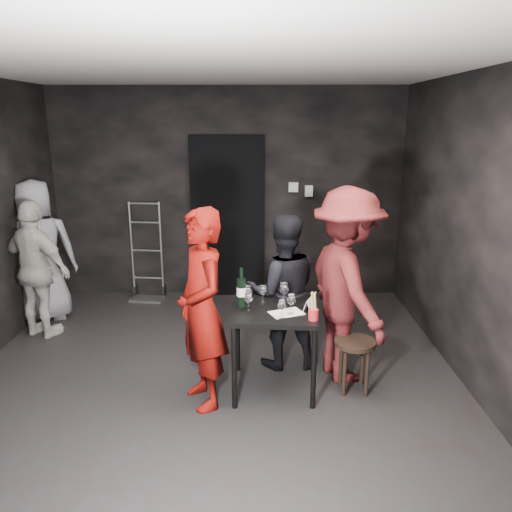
{
  "coord_description": "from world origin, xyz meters",
  "views": [
    {
      "loc": [
        0.42,
        -3.95,
        2.29
      ],
      "look_at": [
        0.39,
        0.25,
        1.14
      ],
      "focal_mm": 35.0,
      "sensor_mm": 36.0,
      "label": 1
    }
  ],
  "objects_px": {
    "bystander_cream": "(37,271)",
    "breadstick_cup": "(314,307)",
    "man_maroon": "(347,270)",
    "bystander_grey": "(38,244)",
    "wine_bottle": "(241,292)",
    "hand_truck": "(148,281)",
    "server_red": "(201,300)",
    "stool": "(355,350)",
    "tasting_table": "(273,319)",
    "woman_black": "(282,294)"
  },
  "relations": [
    {
      "from": "bystander_cream",
      "to": "breadstick_cup",
      "type": "xyz_separation_m",
      "value": [
        2.8,
        -1.35,
        0.12
      ]
    },
    {
      "from": "man_maroon",
      "to": "bystander_grey",
      "type": "bearing_deg",
      "value": 50.27
    },
    {
      "from": "wine_bottle",
      "to": "breadstick_cup",
      "type": "bearing_deg",
      "value": -27.34
    },
    {
      "from": "hand_truck",
      "to": "wine_bottle",
      "type": "height_order",
      "value": "hand_truck"
    },
    {
      "from": "breadstick_cup",
      "to": "server_red",
      "type": "bearing_deg",
      "value": 178.11
    },
    {
      "from": "hand_truck",
      "to": "bystander_cream",
      "type": "relative_size",
      "value": 0.87
    },
    {
      "from": "man_maroon",
      "to": "breadstick_cup",
      "type": "bearing_deg",
      "value": 127.01
    },
    {
      "from": "bystander_grey",
      "to": "wine_bottle",
      "type": "distance_m",
      "value": 2.82
    },
    {
      "from": "stool",
      "to": "bystander_grey",
      "type": "distance_m",
      "value": 3.75
    },
    {
      "from": "server_red",
      "to": "bystander_cream",
      "type": "bearing_deg",
      "value": -151.11
    },
    {
      "from": "bystander_cream",
      "to": "breadstick_cup",
      "type": "height_order",
      "value": "bystander_cream"
    },
    {
      "from": "breadstick_cup",
      "to": "bystander_grey",
      "type": "bearing_deg",
      "value": 148.55
    },
    {
      "from": "bystander_cream",
      "to": "tasting_table",
      "type": "bearing_deg",
      "value": 179.28
    },
    {
      "from": "bystander_cream",
      "to": "breadstick_cup",
      "type": "relative_size",
      "value": 5.95
    },
    {
      "from": "man_maroon",
      "to": "bystander_grey",
      "type": "relative_size",
      "value": 1.12
    },
    {
      "from": "bystander_cream",
      "to": "woman_black",
      "type": "bearing_deg",
      "value": -170.85
    },
    {
      "from": "server_red",
      "to": "woman_black",
      "type": "xyz_separation_m",
      "value": [
        0.68,
        0.68,
        -0.19
      ]
    },
    {
      "from": "tasting_table",
      "to": "man_maroon",
      "type": "xyz_separation_m",
      "value": [
        0.65,
        0.23,
        0.37
      ]
    },
    {
      "from": "hand_truck",
      "to": "bystander_cream",
      "type": "distance_m",
      "value": 1.57
    },
    {
      "from": "bystander_cream",
      "to": "stool",
      "type": "bearing_deg",
      "value": -176.47
    },
    {
      "from": "bystander_grey",
      "to": "breadstick_cup",
      "type": "height_order",
      "value": "bystander_grey"
    },
    {
      "from": "server_red",
      "to": "stool",
      "type": "bearing_deg",
      "value": 71.99
    },
    {
      "from": "bystander_cream",
      "to": "breadstick_cup",
      "type": "bearing_deg",
      "value": 177.31
    },
    {
      "from": "bystander_grey",
      "to": "breadstick_cup",
      "type": "xyz_separation_m",
      "value": [
        2.96,
        -1.81,
        -0.05
      ]
    },
    {
      "from": "woman_black",
      "to": "man_maroon",
      "type": "height_order",
      "value": "man_maroon"
    },
    {
      "from": "man_maroon",
      "to": "tasting_table",
      "type": "bearing_deg",
      "value": 91.62
    },
    {
      "from": "hand_truck",
      "to": "server_red",
      "type": "relative_size",
      "value": 0.71
    },
    {
      "from": "man_maroon",
      "to": "stool",
      "type": "bearing_deg",
      "value": 172.81
    },
    {
      "from": "woman_black",
      "to": "breadstick_cup",
      "type": "bearing_deg",
      "value": 99.39
    },
    {
      "from": "hand_truck",
      "to": "stool",
      "type": "xyz_separation_m",
      "value": [
        2.29,
        -2.31,
        0.15
      ]
    },
    {
      "from": "tasting_table",
      "to": "woman_black",
      "type": "distance_m",
      "value": 0.47
    },
    {
      "from": "hand_truck",
      "to": "woman_black",
      "type": "height_order",
      "value": "woman_black"
    },
    {
      "from": "bystander_grey",
      "to": "stool",
      "type": "bearing_deg",
      "value": 133.88
    },
    {
      "from": "hand_truck",
      "to": "bystander_cream",
      "type": "bearing_deg",
      "value": -121.45
    },
    {
      "from": "stool",
      "to": "woman_black",
      "type": "relative_size",
      "value": 0.33
    },
    {
      "from": "woman_black",
      "to": "man_maroon",
      "type": "relative_size",
      "value": 0.71
    },
    {
      "from": "woman_black",
      "to": "bystander_cream",
      "type": "height_order",
      "value": "bystander_cream"
    },
    {
      "from": "bystander_grey",
      "to": "breadstick_cup",
      "type": "distance_m",
      "value": 3.47
    },
    {
      "from": "hand_truck",
      "to": "woman_black",
      "type": "relative_size",
      "value": 0.89
    },
    {
      "from": "server_red",
      "to": "breadstick_cup",
      "type": "distance_m",
      "value": 0.89
    },
    {
      "from": "stool",
      "to": "server_red",
      "type": "relative_size",
      "value": 0.26
    },
    {
      "from": "man_maroon",
      "to": "breadstick_cup",
      "type": "distance_m",
      "value": 0.61
    },
    {
      "from": "breadstick_cup",
      "to": "woman_black",
      "type": "bearing_deg",
      "value": 106.71
    },
    {
      "from": "hand_truck",
      "to": "woman_black",
      "type": "bearing_deg",
      "value": -41.46
    },
    {
      "from": "man_maroon",
      "to": "bystander_cream",
      "type": "relative_size",
      "value": 1.38
    },
    {
      "from": "tasting_table",
      "to": "bystander_cream",
      "type": "bearing_deg",
      "value": 156.21
    },
    {
      "from": "hand_truck",
      "to": "breadstick_cup",
      "type": "distance_m",
      "value": 3.23
    },
    {
      "from": "hand_truck",
      "to": "wine_bottle",
      "type": "distance_m",
      "value": 2.67
    },
    {
      "from": "server_red",
      "to": "bystander_grey",
      "type": "xyz_separation_m",
      "value": [
        -2.07,
        1.78,
        0.01
      ]
    },
    {
      "from": "stool",
      "to": "bystander_cream",
      "type": "relative_size",
      "value": 0.32
    }
  ]
}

